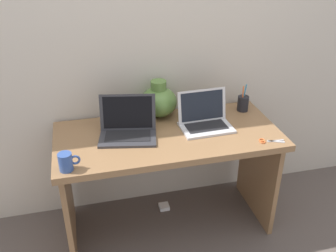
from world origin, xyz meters
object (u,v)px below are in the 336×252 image
Objects in this scene: laptop_right at (204,117)px; scissors at (267,141)px; pen_cup at (243,103)px; green_vase at (159,101)px; power_brick at (164,207)px; laptop_left at (128,125)px; coffee_mug at (66,162)px.

scissors is (0.29, -0.27, -0.05)m from laptop_right.
pen_cup is at bearing 86.31° from scissors.
pen_cup reaches higher than scissors.
green_vase is 0.81m from power_brick.
green_vase reaches higher than laptop_left.
coffee_mug is at bearing -140.20° from green_vase.
laptop_left is 2.02× the size of pen_cup.
pen_cup is at bearing 20.33° from coffee_mug.
laptop_left is 1.54× the size of green_vase.
green_vase is at bearing 41.23° from laptop_left.
pen_cup is 0.93m from power_brick.
coffee_mug is 1.23m from pen_cup.
pen_cup is (0.32, 0.14, -0.01)m from laptop_right.
scissors is (-0.03, -0.41, -0.05)m from pen_cup.
pen_cup is (0.79, 0.14, -0.01)m from laptop_left.
power_brick is at bearing 33.61° from coffee_mug.
laptop_right is at bearing 19.00° from coffee_mug.
laptop_right is 0.40m from scissors.
laptop_right is 2.85× the size of coffee_mug.
green_vase reaches higher than scissors.
pen_cup is at bearing 9.89° from laptop_left.
coffee_mug reaches higher than scissors.
coffee_mug is 1.04m from power_brick.
laptop_right is 0.80m from power_brick.
coffee_mug is 0.75× the size of scissors.
coffee_mug is 1.59× the size of power_brick.
laptop_left is at bearing -155.40° from power_brick.
laptop_right is at bearing -0.23° from laptop_left.
scissors is (0.77, -0.28, -0.06)m from laptop_left.
green_vase is 1.62× the size of scissors.
laptop_left is 5.26× the size of power_brick.
laptop_right reaches higher than coffee_mug.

